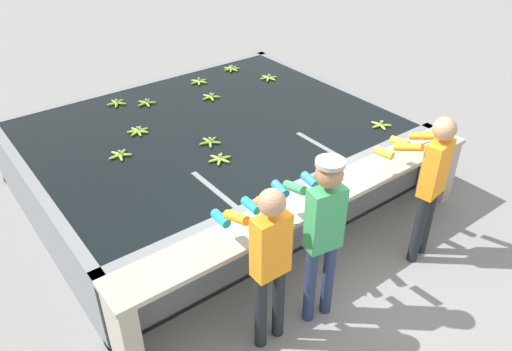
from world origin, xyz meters
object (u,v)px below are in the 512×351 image
(banana_bunch_floating_1, at_px, (269,78))
(banana_bunch_floating_8, at_px, (211,97))
(worker_0, at_px, (268,255))
(banana_bunch_floating_2, at_px, (138,131))
(knife_0, at_px, (276,224))
(banana_bunch_floating_4, at_px, (381,125))
(worker_2, at_px, (430,177))
(banana_bunch_floating_6, at_px, (117,103))
(knife_1, at_px, (416,145))
(banana_bunch_floating_3, at_px, (199,81))
(worker_1, at_px, (322,226))
(banana_bunch_floating_7, at_px, (210,142))
(banana_bunch_floating_10, at_px, (120,155))
(banana_bunch_floating_5, at_px, (220,159))
(banana_bunch_floating_9, at_px, (146,103))
(banana_bunch_floating_0, at_px, (232,69))

(banana_bunch_floating_1, bearing_deg, banana_bunch_floating_8, -176.63)
(worker_0, xyz_separation_m, banana_bunch_floating_2, (0.20, 2.84, -0.09))
(knife_0, bearing_deg, banana_bunch_floating_8, 68.64)
(worker_0, height_order, banana_bunch_floating_4, worker_0)
(worker_2, relative_size, banana_bunch_floating_1, 6.08)
(banana_bunch_floating_6, bearing_deg, banana_bunch_floating_4, -48.00)
(worker_2, xyz_separation_m, knife_1, (0.64, 0.64, -0.13))
(banana_bunch_floating_2, xyz_separation_m, banana_bunch_floating_8, (1.28, 0.33, 0.00))
(banana_bunch_floating_3, bearing_deg, worker_1, -106.02)
(worker_2, relative_size, knife_0, 5.40)
(banana_bunch_floating_7, xyz_separation_m, banana_bunch_floating_8, (0.73, 1.10, 0.00))
(worker_2, bearing_deg, banana_bunch_floating_10, 131.60)
(banana_bunch_floating_5, distance_m, banana_bunch_floating_7, 0.42)
(banana_bunch_floating_3, bearing_deg, knife_0, -110.48)
(worker_1, xyz_separation_m, banana_bunch_floating_4, (2.17, 1.18, -0.17))
(worker_2, distance_m, banana_bunch_floating_9, 3.90)
(banana_bunch_floating_2, relative_size, banana_bunch_floating_5, 1.00)
(banana_bunch_floating_3, bearing_deg, banana_bunch_floating_4, -67.87)
(banana_bunch_floating_1, xyz_separation_m, banana_bunch_floating_4, (0.14, -2.11, 0.00))
(worker_1, relative_size, banana_bunch_floating_8, 6.34)
(worker_2, height_order, banana_bunch_floating_0, worker_2)
(banana_bunch_floating_1, bearing_deg, banana_bunch_floating_10, -164.05)
(banana_bunch_floating_3, bearing_deg, banana_bunch_floating_2, -147.69)
(banana_bunch_floating_2, relative_size, banana_bunch_floating_3, 1.00)
(banana_bunch_floating_8, distance_m, banana_bunch_floating_10, 1.87)
(banana_bunch_floating_0, distance_m, banana_bunch_floating_1, 0.70)
(worker_2, distance_m, banana_bunch_floating_3, 3.89)
(worker_2, height_order, banana_bunch_floating_5, worker_2)
(banana_bunch_floating_0, relative_size, knife_1, 0.80)
(banana_bunch_floating_2, bearing_deg, knife_0, -85.65)
(banana_bunch_floating_9, bearing_deg, banana_bunch_floating_6, 143.60)
(worker_0, bearing_deg, banana_bunch_floating_6, 84.98)
(banana_bunch_floating_9, xyz_separation_m, banana_bunch_floating_10, (-0.89, -1.11, 0.00))
(banana_bunch_floating_0, xyz_separation_m, banana_bunch_floating_9, (-1.69, -0.36, 0.00))
(banana_bunch_floating_6, bearing_deg, banana_bunch_floating_10, -112.68)
(worker_0, relative_size, banana_bunch_floating_2, 5.95)
(banana_bunch_floating_3, relative_size, banana_bunch_floating_8, 1.01)
(banana_bunch_floating_2, bearing_deg, banana_bunch_floating_4, -34.19)
(banana_bunch_floating_7, height_order, banana_bunch_floating_8, same)
(worker_1, relative_size, worker_2, 1.03)
(worker_0, bearing_deg, knife_1, 11.31)
(banana_bunch_floating_6, height_order, banana_bunch_floating_10, same)
(worker_0, height_order, banana_bunch_floating_5, worker_0)
(banana_bunch_floating_7, distance_m, banana_bunch_floating_9, 1.48)
(worker_2, distance_m, banana_bunch_floating_4, 1.43)
(worker_1, distance_m, banana_bunch_floating_7, 2.14)
(worker_2, xyz_separation_m, banana_bunch_floating_7, (-1.27, 2.18, -0.12))
(worker_1, xyz_separation_m, banana_bunch_floating_8, (0.93, 3.23, -0.17))
(worker_2, height_order, banana_bunch_floating_3, worker_2)
(banana_bunch_floating_8, xyz_separation_m, banana_bunch_floating_10, (-1.71, -0.74, 0.00))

